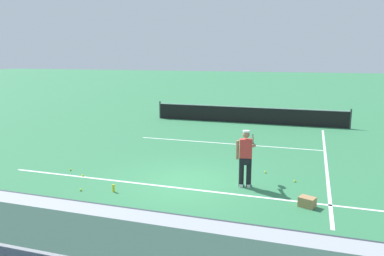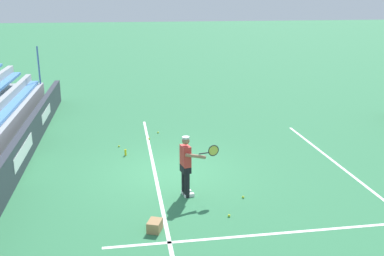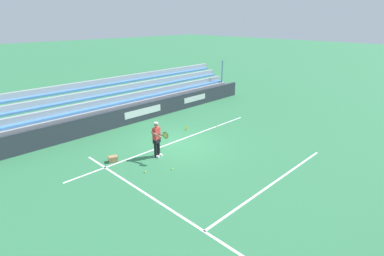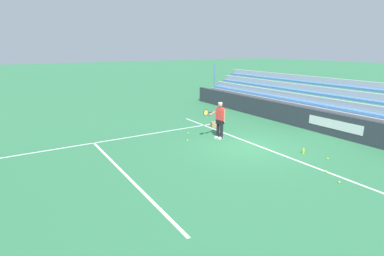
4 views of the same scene
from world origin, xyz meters
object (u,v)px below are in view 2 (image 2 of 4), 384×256
Objects in this scene: tennis_ball_on_baseline at (149,139)px; water_bottle at (126,152)px; ball_box_cardboard at (155,226)px; tennis_ball_stray_back at (158,132)px; tennis_ball_far_right at (229,216)px; tennis_player at (187,165)px; tennis_ball_near_player at (119,146)px; tennis_ball_by_box at (243,197)px.

tennis_ball_on_baseline is 0.30× the size of water_bottle.
ball_box_cardboard is at bearing 6.38° from water_bottle.
water_bottle reaches higher than tennis_ball_stray_back.
tennis_ball_far_right is 7.43m from tennis_ball_stray_back.
tennis_player is 25.98× the size of tennis_ball_near_player.
tennis_player is at bearing 7.66° from tennis_ball_on_baseline.
tennis_ball_on_baseline is (-5.60, -2.20, 0.00)m from tennis_ball_by_box.
tennis_ball_far_right is (1.41, 0.87, -0.86)m from tennis_player.
tennis_ball_on_baseline is 1.00× the size of tennis_ball_stray_back.
tennis_ball_far_right is 1.00× the size of tennis_ball_stray_back.
ball_box_cardboard reaches higher than tennis_ball_stray_back.
tennis_player is 3.96m from water_bottle.
water_bottle is (-3.52, -1.62, -0.78)m from tennis_player.
tennis_player reaches higher than tennis_ball_on_baseline.
tennis_ball_far_right is (-0.40, 1.90, -0.10)m from ball_box_cardboard.
ball_box_cardboard is at bearing -2.71° from tennis_ball_on_baseline.
tennis_ball_stray_back is (-6.36, -1.80, 0.00)m from tennis_ball_by_box.
tennis_ball_near_player is 2.14m from tennis_ball_stray_back.
water_bottle reaches higher than tennis_ball_far_right.
tennis_ball_near_player is 6.48m from tennis_ball_far_right.
water_bottle is at bearing 13.27° from tennis_ball_near_player.
tennis_ball_stray_back is 2.76m from water_bottle.
tennis_ball_by_box and tennis_ball_far_right have the same top height.
tennis_ball_by_box is at bearing 118.67° from ball_box_cardboard.
ball_box_cardboard reaches higher than tennis_ball_by_box.
tennis_ball_far_right is at bearing 24.82° from tennis_ball_near_player.
tennis_player is at bearing -105.62° from tennis_ball_by_box.
tennis_ball_by_box and tennis_ball_stray_back have the same top height.
tennis_player is 2.22m from ball_box_cardboard.
ball_box_cardboard reaches higher than tennis_ball_on_baseline.
water_bottle is at bearing -173.62° from ball_box_cardboard.
ball_box_cardboard is 6.06× the size of tennis_ball_near_player.
tennis_ball_near_player is 1.00× the size of tennis_ball_far_right.
ball_box_cardboard is at bearing -29.63° from tennis_player.
tennis_ball_stray_back is 0.30× the size of water_bottle.
water_bottle is (-5.33, -0.60, -0.02)m from ball_box_cardboard.
tennis_ball_near_player is 1.00× the size of tennis_ball_by_box.
tennis_ball_far_right is 6.77m from tennis_ball_on_baseline.
tennis_ball_stray_back is at bearing -164.23° from tennis_ball_by_box.
tennis_ball_by_box is 1.00× the size of tennis_ball_stray_back.
tennis_ball_by_box is at bearing 21.46° from tennis_ball_on_baseline.
tennis_ball_on_baseline is (-0.71, 1.15, 0.00)m from tennis_ball_near_player.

